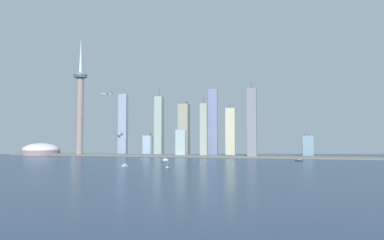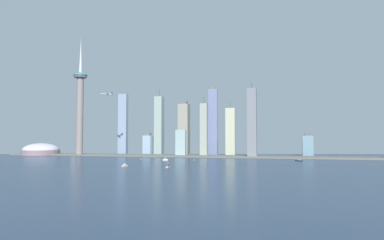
% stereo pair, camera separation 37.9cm
% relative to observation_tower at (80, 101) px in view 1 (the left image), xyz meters
% --- Properties ---
extents(ground_plane, '(6000.00, 6000.00, 0.00)m').
position_rel_observation_tower_xyz_m(ground_plane, '(265.64, -453.06, -144.55)').
color(ground_plane, navy).
extents(waterfront_pier, '(927.46, 68.65, 3.54)m').
position_rel_observation_tower_xyz_m(waterfront_pier, '(265.64, 10.03, -142.77)').
color(waterfront_pier, slate).
rests_on(waterfront_pier, ground).
extents(observation_tower, '(36.47, 36.47, 316.57)m').
position_rel_observation_tower_xyz_m(observation_tower, '(0.00, 0.00, 0.00)').
color(observation_tower, gray).
rests_on(observation_tower, ground).
extents(stadium_dome, '(98.80, 98.80, 36.14)m').
position_rel_observation_tower_xyz_m(stadium_dome, '(-115.17, -3.89, -132.86)').
color(stadium_dome, gray).
rests_on(stadium_dome, ground).
extents(skyscraper_0, '(15.60, 26.65, 126.51)m').
position_rel_observation_tower_xyz_m(skyscraper_0, '(-67.57, 90.99, -82.92)').
color(skyscraper_0, '#9C9E91').
rests_on(skyscraper_0, ground).
extents(skyscraper_1, '(21.21, 21.69, 174.82)m').
position_rel_observation_tower_xyz_m(skyscraper_1, '(454.39, -2.82, -63.64)').
color(skyscraper_1, gray).
rests_on(skyscraper_1, ground).
extents(skyscraper_2, '(24.54, 16.48, 138.90)m').
position_rel_observation_tower_xyz_m(skyscraper_2, '(390.79, 89.76, -82.09)').
color(skyscraper_2, beige).
rests_on(skyscraper_2, ground).
extents(skyscraper_3, '(25.67, 23.44, 57.75)m').
position_rel_observation_tower_xyz_m(skyscraper_3, '(583.70, 88.38, -117.55)').
color(skyscraper_3, '#7093A5').
rests_on(skyscraper_3, ground).
extents(skyscraper_4, '(22.13, 24.97, 184.49)m').
position_rel_observation_tower_xyz_m(skyscraper_4, '(185.33, 108.53, -62.81)').
color(skyscraper_4, '#95A69D').
rests_on(skyscraper_4, ground).
extents(skyscraper_5, '(25.07, 14.46, 170.91)m').
position_rel_observation_tower_xyz_m(skyscraper_5, '(85.08, 85.09, -59.09)').
color(skyscraper_5, '#889BB5').
rests_on(skyscraper_5, ground).
extents(skyscraper_6, '(25.20, 13.08, 66.41)m').
position_rel_observation_tower_xyz_m(skyscraper_6, '(276.65, 15.18, -111.34)').
color(skyscraper_6, '#9CB8B8').
rests_on(skyscraper_6, ground).
extents(skyscraper_7, '(23.03, 23.54, 59.68)m').
position_rel_observation_tower_xyz_m(skyscraper_7, '(159.95, 87.97, -116.81)').
color(skyscraper_7, '#98B2CA').
rests_on(skyscraper_7, ground).
extents(skyscraper_8, '(27.18, 27.95, 144.33)m').
position_rel_observation_tower_xyz_m(skyscraper_8, '(266.81, 78.40, -74.71)').
color(skyscraper_8, gray).
rests_on(skyscraper_8, ground).
extents(skyscraper_9, '(17.68, 16.21, 150.77)m').
position_rel_observation_tower_xyz_m(skyscraper_9, '(332.53, 29.23, -78.22)').
color(skyscraper_9, '#9BA496').
rests_on(skyscraper_9, ground).
extents(skyscraper_10, '(23.27, 12.43, 179.47)m').
position_rel_observation_tower_xyz_m(skyscraper_10, '(347.14, 75.76, -56.40)').
color(skyscraper_10, '#737CA9').
rests_on(skyscraper_10, ground).
extents(boat_0, '(3.78, 11.72, 8.23)m').
position_rel_observation_tower_xyz_m(boat_0, '(350.06, -308.73, -142.90)').
color(boat_0, beige).
rests_on(boat_0, ground).
extents(boat_2, '(11.04, 5.22, 8.60)m').
position_rel_observation_tower_xyz_m(boat_2, '(290.17, -144.67, -142.76)').
color(boat_2, white).
rests_on(boat_2, ground).
extents(boat_3, '(15.18, 15.69, 3.75)m').
position_rel_observation_tower_xyz_m(boat_3, '(553.60, -98.28, -143.21)').
color(boat_3, black).
rests_on(boat_3, ground).
extents(boat_4, '(5.88, 12.23, 4.50)m').
position_rel_observation_tower_xyz_m(boat_4, '(277.05, -308.14, -142.92)').
color(boat_4, beige).
rests_on(boat_4, ground).
extents(channel_buoy_0, '(1.26, 1.26, 1.92)m').
position_rel_observation_tower_xyz_m(channel_buoy_0, '(346.75, -128.52, -143.59)').
color(channel_buoy_0, yellow).
rests_on(channel_buoy_0, ground).
extents(channel_buoy_1, '(1.88, 1.88, 1.80)m').
position_rel_observation_tower_xyz_m(channel_buoy_1, '(228.49, -125.94, -143.65)').
color(channel_buoy_1, yellow).
rests_on(channel_buoy_1, ground).
extents(airplane, '(24.31, 23.30, 7.87)m').
position_rel_observation_tower_xyz_m(airplane, '(122.10, -80.54, 5.05)').
color(airplane, '#BBB2CB').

